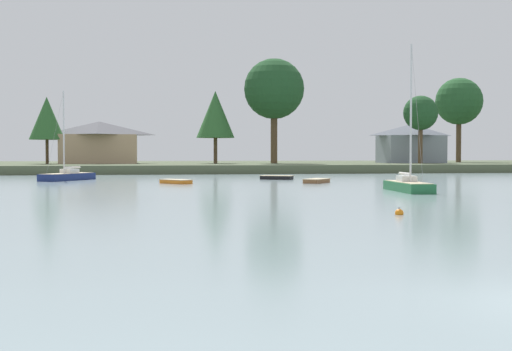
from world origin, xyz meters
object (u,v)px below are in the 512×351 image
object	(u,v)px
dinghy_orange	(176,182)
sailboat_green	(408,188)
mooring_buoy_orange	(399,213)
dinghy_wood	(317,181)
mooring_buoy_green	(85,177)
sailboat_navy	(68,178)
dinghy_black	(277,178)

from	to	relation	value
dinghy_orange	sailboat_green	bearing A→B (deg)	-44.13
mooring_buoy_orange	dinghy_wood	bearing A→B (deg)	82.19
dinghy_wood	mooring_buoy_green	size ratio (longest dim) A/B	7.93
mooring_buoy_green	sailboat_navy	bearing A→B (deg)	-96.38
mooring_buoy_orange	mooring_buoy_green	xyz separation A→B (m)	(-16.95, 48.07, -0.00)
sailboat_green	mooring_buoy_orange	size ratio (longest dim) A/B	24.56
sailboat_navy	dinghy_wood	world-z (taller)	sailboat_navy
sailboat_navy	dinghy_wood	xyz separation A→B (m)	(22.04, -9.39, -0.07)
dinghy_wood	dinghy_black	size ratio (longest dim) A/B	0.94
dinghy_wood	sailboat_green	size ratio (longest dim) A/B	0.32
sailboat_navy	mooring_buoy_orange	distance (m)	43.68
mooring_buoy_orange	mooring_buoy_green	size ratio (longest dim) A/B	1.00
dinghy_black	sailboat_green	xyz separation A→B (m)	(4.74, -22.29, 0.08)
sailboat_navy	dinghy_black	bearing A→B (deg)	-2.67
dinghy_black	dinghy_orange	world-z (taller)	dinghy_black
dinghy_black	mooring_buoy_orange	world-z (taller)	dinghy_black
sailboat_navy	sailboat_green	bearing A→B (deg)	-43.02
dinghy_wood	dinghy_black	xyz separation A→B (m)	(-1.90, 8.45, 0.00)
dinghy_orange	mooring_buoy_orange	xyz separation A→B (m)	(7.99, -31.19, -0.06)
sailboat_green	dinghy_orange	xyz separation A→B (m)	(-15.01, 14.56, -0.09)
sailboat_navy	dinghy_orange	size ratio (longest dim) A/B	2.83
mooring_buoy_orange	dinghy_orange	bearing A→B (deg)	104.36
dinghy_wood	mooring_buoy_orange	world-z (taller)	dinghy_wood
mooring_buoy_orange	mooring_buoy_green	world-z (taller)	same
sailboat_navy	mooring_buoy_orange	size ratio (longest dim) A/B	21.28
sailboat_navy	sailboat_green	world-z (taller)	sailboat_green
mooring_buoy_orange	sailboat_navy	bearing A→B (deg)	114.14
mooring_buoy_green	dinghy_orange	bearing A→B (deg)	-62.02
sailboat_navy	mooring_buoy_green	xyz separation A→B (m)	(0.92, 8.21, -0.13)
dinghy_black	mooring_buoy_orange	size ratio (longest dim) A/B	8.38
dinghy_black	mooring_buoy_green	distance (m)	21.29
dinghy_orange	mooring_buoy_orange	bearing A→B (deg)	-75.64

